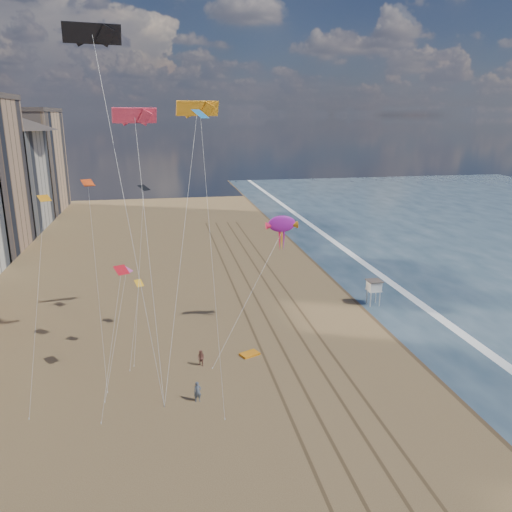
# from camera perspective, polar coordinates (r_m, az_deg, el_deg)

# --- Properties ---
(ground) EXTENTS (260.00, 260.00, 0.00)m
(ground) POSITION_cam_1_polar(r_m,az_deg,el_deg) (39.44, 9.04, -24.01)
(ground) COLOR brown
(ground) RESTS_ON ground
(wet_sand) EXTENTS (260.00, 260.00, 0.00)m
(wet_sand) POSITION_cam_1_polar(r_m,az_deg,el_deg) (78.76, 12.45, -3.20)
(wet_sand) COLOR #42301E
(wet_sand) RESTS_ON ground
(foam) EXTENTS (260.00, 260.00, 0.00)m
(foam) POSITION_cam_1_polar(r_m,az_deg,el_deg) (80.45, 15.21, -2.98)
(foam) COLOR white
(foam) RESTS_ON ground
(tracks) EXTENTS (7.68, 120.00, 0.01)m
(tracks) POSITION_cam_1_polar(r_m,az_deg,el_deg) (64.94, 2.33, -6.98)
(tracks) COLOR brown
(tracks) RESTS_ON ground
(lifeguard_stand) EXTENTS (1.95, 1.95, 3.53)m
(lifeguard_stand) POSITION_cam_1_polar(r_m,az_deg,el_deg) (69.89, 13.33, -3.36)
(lifeguard_stand) COLOR silver
(lifeguard_stand) RESTS_ON ground
(grounded_kite) EXTENTS (2.34, 1.98, 0.23)m
(grounded_kite) POSITION_cam_1_polar(r_m,az_deg,el_deg) (55.25, -0.73, -11.13)
(grounded_kite) COLOR orange
(grounded_kite) RESTS_ON ground
(show_kite) EXTENTS (6.58, 4.91, 17.71)m
(show_kite) POSITION_cam_1_polar(r_m,az_deg,el_deg) (58.05, 2.97, 3.65)
(show_kite) COLOR #A319A4
(show_kite) RESTS_ON ground
(kite_flyer_a) EXTENTS (0.75, 0.53, 1.93)m
(kite_flyer_a) POSITION_cam_1_polar(r_m,az_deg,el_deg) (47.14, -6.69, -15.16)
(kite_flyer_a) COLOR #505967
(kite_flyer_a) RESTS_ON ground
(kite_flyer_b) EXTENTS (1.09, 1.06, 1.77)m
(kite_flyer_b) POSITION_cam_1_polar(r_m,az_deg,el_deg) (53.01, -6.30, -11.53)
(kite_flyer_b) COLOR brown
(kite_flyer_b) RESTS_ON ground
(parafoils) EXTENTS (15.74, 8.73, 9.73)m
(parafoils) POSITION_cam_1_polar(r_m,az_deg,el_deg) (55.54, -13.65, 19.44)
(parafoils) COLOR black
(parafoils) RESTS_ON ground
(small_kites) EXTENTS (17.10, 15.82, 20.22)m
(small_kites) POSITION_cam_1_polar(r_m,az_deg,el_deg) (53.14, -15.12, 5.09)
(small_kites) COLOR #2479C0
(small_kites) RESTS_ON ground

